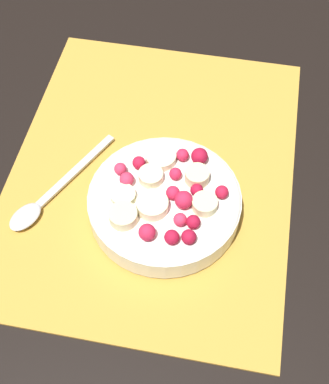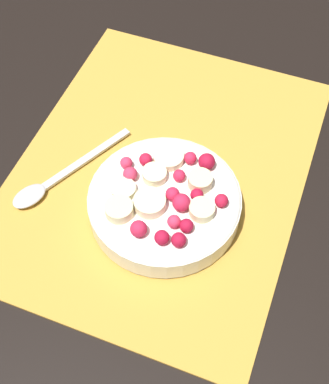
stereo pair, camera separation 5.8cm
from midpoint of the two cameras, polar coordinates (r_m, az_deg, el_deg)
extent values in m
plane|color=black|center=(0.65, -3.88, 1.90)|extent=(3.00, 3.00, 0.00)
cube|color=gold|center=(0.65, -3.90, 2.06)|extent=(0.43, 0.34, 0.01)
cylinder|color=silver|center=(0.60, -2.76, -1.46)|extent=(0.17, 0.17, 0.03)
torus|color=silver|center=(0.59, -2.80, -0.91)|extent=(0.17, 0.17, 0.01)
cylinder|color=white|center=(0.59, -2.82, -0.67)|extent=(0.15, 0.15, 0.00)
cylinder|color=#F4EAB7|center=(0.57, -4.22, -1.62)|extent=(0.04, 0.04, 0.01)
cylinder|color=#F4EAB7|center=(0.61, -3.11, 3.54)|extent=(0.05, 0.05, 0.01)
cylinder|color=beige|center=(0.59, 0.70, 1.51)|extent=(0.04, 0.04, 0.01)
cylinder|color=beige|center=(0.57, 1.43, -1.51)|extent=(0.03, 0.03, 0.01)
cylinder|color=beige|center=(0.57, -7.36, -2.79)|extent=(0.04, 0.04, 0.01)
cylinder|color=#F4EAB7|center=(0.60, -4.27, 1.48)|extent=(0.04, 0.04, 0.01)
cylinder|color=#F4EAB7|center=(0.59, -7.28, -0.61)|extent=(0.04, 0.04, 0.01)
sphere|color=#B21433|center=(0.55, -2.25, -5.07)|extent=(0.02, 0.02, 0.02)
sphere|color=#D12347|center=(0.58, -1.96, -0.29)|extent=(0.02, 0.02, 0.02)
sphere|color=#DB3356|center=(0.59, -6.85, 1.16)|extent=(0.02, 0.02, 0.02)
sphere|color=#B21433|center=(0.61, 0.99, 3.48)|extent=(0.02, 0.02, 0.02)
sphere|color=#D12347|center=(0.57, -0.84, -1.05)|extent=(0.02, 0.02, 0.02)
sphere|color=#DB3356|center=(0.60, -7.49, 2.27)|extent=(0.01, 0.01, 0.01)
sphere|color=#B21433|center=(0.56, 0.13, -3.43)|extent=(0.02, 0.02, 0.02)
sphere|color=#D12347|center=(0.55, -4.88, -4.52)|extent=(0.02, 0.02, 0.02)
sphere|color=#D12347|center=(0.60, -1.62, 1.76)|extent=(0.01, 0.01, 0.01)
sphere|color=#D12347|center=(0.61, -0.73, 4.00)|extent=(0.01, 0.01, 0.01)
sphere|color=red|center=(0.58, 3.31, -0.21)|extent=(0.01, 0.01, 0.01)
sphere|color=#B21433|center=(0.58, 0.62, 0.00)|extent=(0.01, 0.01, 0.01)
sphere|color=#B21433|center=(0.55, -0.42, -5.04)|extent=(0.02, 0.02, 0.02)
sphere|color=#DB3356|center=(0.56, -1.28, -3.19)|extent=(0.01, 0.01, 0.01)
sphere|color=red|center=(0.61, -5.49, 2.94)|extent=(0.02, 0.02, 0.02)
cube|color=silver|center=(0.66, -11.92, 2.10)|extent=(0.12, 0.07, 0.00)
ellipsoid|color=silver|center=(0.63, -17.22, -2.74)|extent=(0.05, 0.04, 0.01)
camera|label=1|loc=(0.03, -92.87, -4.23)|focal=50.00mm
camera|label=2|loc=(0.03, 87.13, 4.23)|focal=50.00mm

